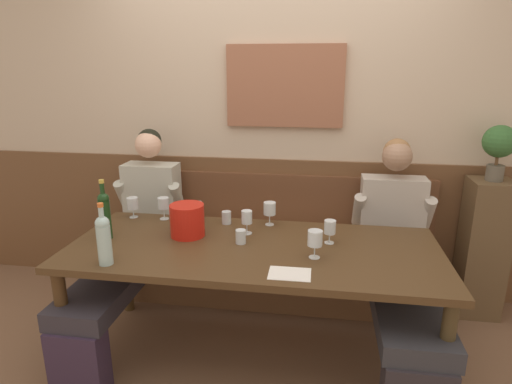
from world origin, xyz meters
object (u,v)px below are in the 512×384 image
Objects in this scene: wall_bench at (268,264)px; person_center_right_seat at (399,256)px; wine_glass_mid_left at (270,210)px; potted_plant at (499,145)px; wine_glass_mid_right at (330,228)px; wine_glass_left_end at (163,204)px; water_tumbler_right at (241,237)px; wine_glass_center_front at (197,208)px; dining_table at (253,258)px; ice_bucket at (187,220)px; wine_bottle_clear_water at (104,238)px; wine_glass_right_end at (247,218)px; wine_glass_center_rear at (133,204)px; water_tumbler_left at (227,218)px; person_center_left_seat at (133,236)px; wine_glass_by_bottle at (315,239)px; wine_bottle_green_tall at (105,214)px.

person_center_right_seat is (0.86, -0.42, 0.31)m from wall_bench.
potted_plant is (1.46, 0.38, 0.39)m from wine_glass_mid_left.
wine_glass_left_end reaches higher than wine_glass_mid_right.
water_tumbler_right is at bearing -164.44° from person_center_right_seat.
wine_glass_center_front is 0.49m from water_tumbler_right.
wine_glass_left_end is (-0.72, 0.00, 0.00)m from wine_glass_mid_left.
dining_table is 0.46m from ice_bucket.
potted_plant is (2.23, 1.09, 0.35)m from wine_bottle_clear_water.
wine_glass_right_end reaches higher than wine_glass_center_rear.
water_tumbler_right is (0.34, -0.07, -0.06)m from ice_bucket.
wine_bottle_clear_water is 2.51m from potted_plant.
wall_bench reaches higher than water_tumbler_left.
wine_glass_by_bottle is (1.23, -0.42, 0.23)m from person_center_left_seat.
wine_bottle_clear_water is (-0.30, -0.45, 0.05)m from ice_bucket.
water_tumbler_left is (-0.23, 0.34, 0.12)m from dining_table.
wine_bottle_green_tall reaches higher than ice_bucket.
wine_bottle_clear_water is at bearing -154.16° from dining_table.
potted_plant is at bearing 13.07° from water_tumbler_left.
wine_glass_center_rear is at bearing 177.83° from person_center_right_seat.
person_center_right_seat is 0.85m from wine_glass_mid_left.
wine_bottle_clear_water is at bearing -76.69° from wine_glass_center_rear.
wine_glass_center_rear is (-1.24, 0.46, -0.02)m from wine_glass_by_bottle.
wine_glass_mid_right is at bearing -32.93° from wine_glass_mid_left.
potted_plant reaches higher than wine_bottle_green_tall.
wine_glass_mid_left is 0.29m from water_tumbler_left.
wine_glass_mid_right is at bearing 5.62° from wine_bottle_green_tall.
wine_glass_center_rear is (-0.94, 0.00, -0.01)m from wine_glass_mid_left.
ice_bucket is (-0.42, 0.10, 0.17)m from dining_table.
wine_glass_left_end reaches higher than wine_glass_center_front.
wine_glass_by_bottle is 0.91m from wine_glass_center_front.
ice_bucket is 2.07m from potted_plant.
wine_glass_by_bottle reaches higher than wine_glass_center_rear.
water_tumbler_left is (0.44, -0.02, -0.06)m from wine_glass_left_end.
wine_glass_center_rear is (-0.82, 0.17, -0.01)m from wine_glass_right_end.
wine_glass_center_front is 0.87× the size of wine_glass_mid_left.
ice_bucket is 0.35m from water_tumbler_right.
person_center_left_seat is 0.67m from water_tumbler_left.
ice_bucket reaches higher than wine_glass_left_end.
wine_glass_right_end is (0.60, -0.17, -0.00)m from wine_glass_left_end.
person_center_left_seat is at bearing 155.08° from ice_bucket.
wine_glass_right_end is (0.82, 0.20, -0.05)m from wine_bottle_green_tall.
wine_bottle_clear_water is 4.00× the size of water_tumbler_left.
wine_glass_left_end is at bearing 133.48° from ice_bucket.
wine_bottle_clear_water is 2.37× the size of wine_glass_center_rear.
wine_glass_right_end reaches higher than water_tumbler_left.
wine_glass_center_rear is 0.66m from water_tumbler_left.
potted_plant is at bearing 26.08° from wine_bottle_clear_water.
wine_glass_mid_right is at bearing -8.43° from wine_glass_right_end.
wine_glass_left_end is (-1.10, 0.25, 0.01)m from wine_glass_mid_right.
wine_bottle_green_tall reaches higher than wine_glass_mid_right.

